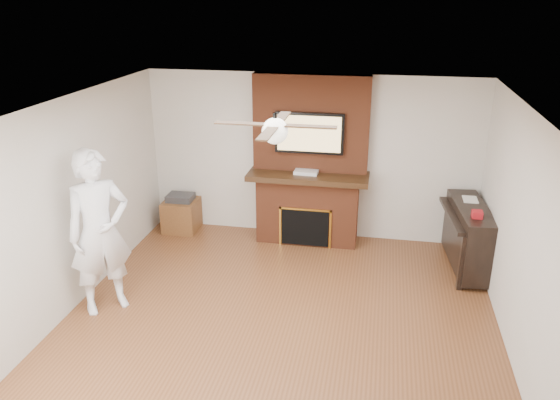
% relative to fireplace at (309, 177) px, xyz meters
% --- Properties ---
extents(room_shell, '(5.36, 5.86, 2.86)m').
position_rel_fireplace_xyz_m(room_shell, '(0.00, -2.55, 0.25)').
color(room_shell, brown).
rests_on(room_shell, ground).
extents(fireplace, '(1.78, 0.64, 2.50)m').
position_rel_fireplace_xyz_m(fireplace, '(0.00, 0.00, 0.00)').
color(fireplace, brown).
rests_on(fireplace, ground).
extents(tv, '(1.00, 0.08, 0.60)m').
position_rel_fireplace_xyz_m(tv, '(0.00, -0.05, 0.68)').
color(tv, black).
rests_on(tv, fireplace).
extents(ceiling_fan, '(1.21, 1.21, 0.31)m').
position_rel_fireplace_xyz_m(ceiling_fan, '(-0.00, -2.55, 1.34)').
color(ceiling_fan, black).
rests_on(ceiling_fan, room_shell).
extents(person, '(0.86, 0.86, 1.99)m').
position_rel_fireplace_xyz_m(person, '(-2.10, -2.42, -0.00)').
color(person, silver).
rests_on(person, ground).
extents(side_table, '(0.53, 0.53, 0.60)m').
position_rel_fireplace_xyz_m(side_table, '(-2.03, -0.07, -0.72)').
color(side_table, brown).
rests_on(side_table, ground).
extents(piano, '(0.64, 1.42, 1.00)m').
position_rel_fireplace_xyz_m(piano, '(2.28, -0.55, -0.51)').
color(piano, black).
rests_on(piano, ground).
extents(cable_box, '(0.35, 0.21, 0.05)m').
position_rel_fireplace_xyz_m(cable_box, '(-0.03, -0.10, 0.11)').
color(cable_box, silver).
rests_on(cable_box, fireplace).
extents(candle_orange, '(0.07, 0.07, 0.13)m').
position_rel_fireplace_xyz_m(candle_orange, '(-0.22, -0.19, -0.93)').
color(candle_orange, red).
rests_on(candle_orange, ground).
extents(candle_green, '(0.08, 0.08, 0.09)m').
position_rel_fireplace_xyz_m(candle_green, '(-0.07, -0.21, -0.95)').
color(candle_green, '#4A7E32').
rests_on(candle_green, ground).
extents(candle_cream, '(0.08, 0.08, 0.10)m').
position_rel_fireplace_xyz_m(candle_cream, '(0.18, -0.20, -0.95)').
color(candle_cream, beige).
rests_on(candle_cream, ground).
extents(candle_blue, '(0.06, 0.06, 0.07)m').
position_rel_fireplace_xyz_m(candle_blue, '(0.24, -0.17, -0.96)').
color(candle_blue, '#2D5C89').
rests_on(candle_blue, ground).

